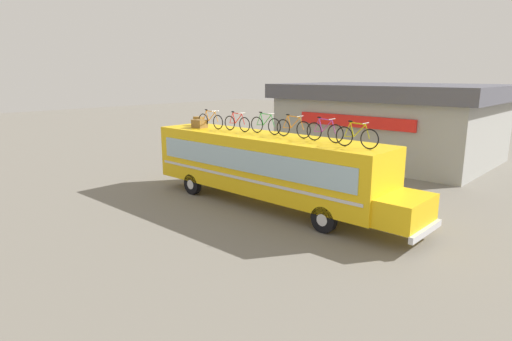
% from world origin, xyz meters
% --- Properties ---
extents(ground_plane, '(120.00, 120.00, 0.00)m').
position_xyz_m(ground_plane, '(0.00, 0.00, 0.00)').
color(ground_plane, slate).
extents(bus, '(13.33, 2.67, 3.16)m').
position_xyz_m(bus, '(0.27, 0.00, 1.86)').
color(bus, yellow).
rests_on(bus, ground).
extents(luggage_bag_1, '(0.49, 0.36, 0.46)m').
position_xyz_m(luggage_bag_1, '(-4.87, 0.36, 3.39)').
color(luggage_bag_1, olive).
rests_on(luggage_bag_1, bus).
extents(luggage_bag_2, '(0.70, 0.52, 0.40)m').
position_xyz_m(luggage_bag_2, '(-4.13, -0.22, 3.36)').
color(luggage_bag_2, olive).
rests_on(luggage_bag_2, bus).
extents(rooftop_bicycle_1, '(1.78, 0.44, 0.92)m').
position_xyz_m(rooftop_bicycle_1, '(-3.54, -0.01, 3.54)').
color(rooftop_bicycle_1, black).
rests_on(rooftop_bicycle_1, bus).
extents(rooftop_bicycle_2, '(1.67, 0.44, 0.91)m').
position_xyz_m(rooftop_bicycle_2, '(-1.85, 0.16, 3.54)').
color(rooftop_bicycle_2, black).
rests_on(rooftop_bicycle_2, bus).
extents(rooftop_bicycle_3, '(1.77, 0.44, 0.97)m').
position_xyz_m(rooftop_bicycle_3, '(-0.25, 0.36, 3.56)').
color(rooftop_bicycle_3, black).
rests_on(rooftop_bicycle_3, bus).
extents(rooftop_bicycle_4, '(1.81, 0.44, 0.96)m').
position_xyz_m(rooftop_bicycle_4, '(1.33, 0.35, 3.56)').
color(rooftop_bicycle_4, black).
rests_on(rooftop_bicycle_4, bus).
extents(rooftop_bicycle_5, '(1.73, 0.44, 0.97)m').
position_xyz_m(rooftop_bicycle_5, '(2.99, 0.22, 3.56)').
color(rooftop_bicycle_5, black).
rests_on(rooftop_bicycle_5, bus).
extents(rooftop_bicycle_6, '(1.76, 0.44, 0.97)m').
position_xyz_m(rooftop_bicycle_6, '(4.63, -0.16, 3.56)').
color(rooftop_bicycle_6, black).
rests_on(rooftop_bicycle_6, bus).
extents(roadside_building, '(13.92, 10.22, 5.11)m').
position_xyz_m(roadside_building, '(-0.83, 13.93, 2.62)').
color(roadside_building, '#9E9E99').
rests_on(roadside_building, ground).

